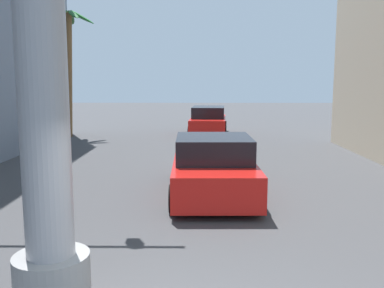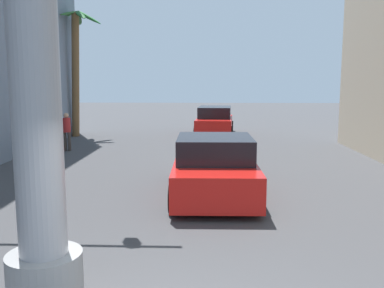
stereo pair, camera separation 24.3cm
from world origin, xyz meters
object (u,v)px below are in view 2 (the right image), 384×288
Objects in this scene: car_lead at (214,168)px; pedestrian_far_left at (67,129)px; palm_tree_far_left at (76,58)px; car_far at (215,122)px.

car_lead is 9.26m from pedestrian_far_left.
palm_tree_far_left is 5.84m from pedestrian_far_left.
palm_tree_far_left is 4.09× the size of pedestrian_far_left.
car_far is 8.63m from pedestrian_far_left.
palm_tree_far_left reaches higher than car_far.
palm_tree_far_left is (-7.14, 11.68, 3.45)m from car_lead.
car_lead is 14.11m from palm_tree_far_left.
car_far is at bearing 42.20° from pedestrian_far_left.
palm_tree_far_left is at bearing 101.40° from pedestrian_far_left.
palm_tree_far_left reaches higher than pedestrian_far_left.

